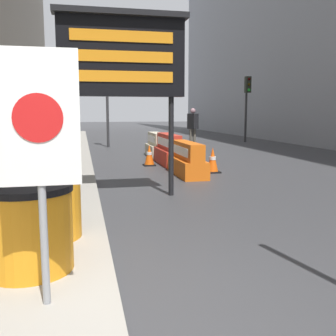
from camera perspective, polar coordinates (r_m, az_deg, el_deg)
ground_plane at (r=3.35m, az=-6.74°, el=-20.71°), size 120.00×120.00×0.00m
barrel_drum_foreground at (r=3.93m, az=-19.60°, el=-8.16°), size 0.84×0.84×0.82m
barrel_drum_middle at (r=4.87m, az=-17.28°, el=-4.93°), size 0.84×0.84×0.82m
warning_sign at (r=3.03m, az=-18.21°, el=4.54°), size 0.59×0.08×1.94m
message_board at (r=7.43m, az=-6.69°, el=15.66°), size 2.41×0.36×3.39m
jersey_barrier_orange_far at (r=10.04m, az=2.80°, el=1.06°), size 0.61×1.90×0.85m
jersey_barrier_red_striped at (r=12.14m, az=0.11°, el=2.49°), size 0.57×2.00×0.93m
jersey_barrier_cream at (r=14.15m, az=-1.69°, el=3.18°), size 0.59×1.62×0.87m
traffic_cone_near at (r=10.52m, az=6.49°, el=1.11°), size 0.38×0.38×0.68m
traffic_cone_mid at (r=16.14m, az=1.91°, el=3.57°), size 0.36×0.36×0.65m
traffic_cone_far at (r=11.83m, az=-2.73°, el=1.86°), size 0.36×0.36×0.64m
traffic_light_near_curb at (r=18.18m, az=-8.84°, el=12.15°), size 0.28×0.44×4.01m
traffic_light_far_side at (r=21.47m, az=11.42°, el=10.40°), size 0.28×0.45×3.44m
pedestrian_worker at (r=17.65m, az=3.62°, el=6.31°), size 0.45×0.54×1.77m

